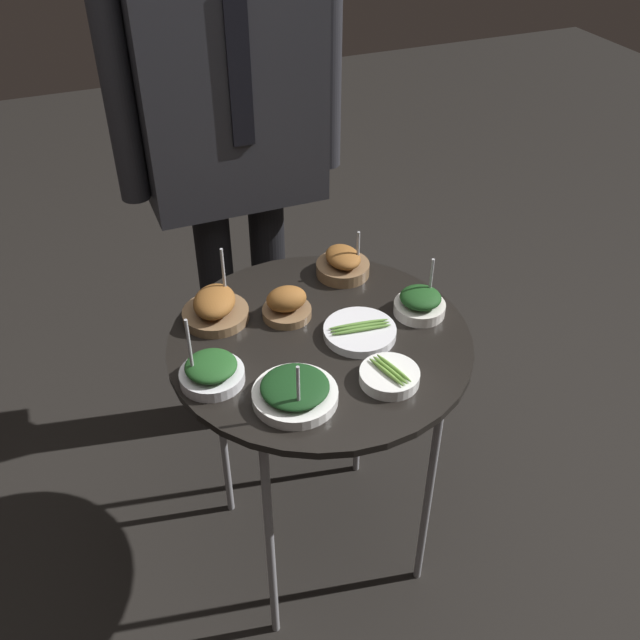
% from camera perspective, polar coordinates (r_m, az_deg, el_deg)
% --- Properties ---
extents(ground_plane, '(8.00, 8.00, 0.00)m').
position_cam_1_polar(ground_plane, '(2.13, -0.00, -17.17)').
color(ground_plane, black).
extents(serving_cart, '(0.68, 0.68, 0.74)m').
position_cam_1_polar(serving_cart, '(1.62, -0.00, -2.94)').
color(serving_cart, black).
rests_on(serving_cart, ground_plane).
extents(bowl_roast_near_rim, '(0.13, 0.13, 0.12)m').
position_cam_1_polar(bowl_roast_near_rim, '(1.77, 1.85, 4.49)').
color(bowl_roast_near_rim, brown).
rests_on(bowl_roast_near_rim, serving_cart).
extents(bowl_asparagus_center, '(0.16, 0.16, 0.03)m').
position_cam_1_polar(bowl_asparagus_center, '(1.59, 3.20, -0.94)').
color(bowl_asparagus_center, silver).
rests_on(bowl_asparagus_center, serving_cart).
extents(bowl_roast_front_left, '(0.11, 0.11, 0.08)m').
position_cam_1_polar(bowl_roast_front_left, '(1.63, -2.68, 1.25)').
color(bowl_roast_front_left, brown).
rests_on(bowl_roast_front_left, serving_cart).
extents(bowl_spinach_front_center, '(0.17, 0.17, 0.13)m').
position_cam_1_polar(bowl_spinach_front_center, '(1.42, -2.01, -5.77)').
color(bowl_spinach_front_center, white).
rests_on(bowl_spinach_front_center, serving_cart).
extents(bowl_asparagus_back_right, '(0.12, 0.12, 0.04)m').
position_cam_1_polar(bowl_asparagus_back_right, '(1.47, 5.58, -4.48)').
color(bowl_asparagus_back_right, white).
rests_on(bowl_asparagus_back_right, serving_cart).
extents(bowl_spinach_front_right, '(0.12, 0.12, 0.13)m').
position_cam_1_polar(bowl_spinach_front_right, '(1.66, 8.02, 1.31)').
color(bowl_spinach_front_right, silver).
rests_on(bowl_spinach_front_right, serving_cart).
extents(bowl_spinach_far_rim, '(0.13, 0.13, 0.17)m').
position_cam_1_polar(bowl_spinach_far_rim, '(1.48, -8.68, -4.09)').
color(bowl_spinach_far_rim, silver).
rests_on(bowl_spinach_far_rim, serving_cart).
extents(bowl_roast_mid_left, '(0.15, 0.15, 0.17)m').
position_cam_1_polar(bowl_roast_mid_left, '(1.64, -8.39, 0.98)').
color(bowl_roast_mid_left, brown).
rests_on(bowl_roast_mid_left, serving_cart).
extents(waiter_figure, '(0.61, 0.23, 1.65)m').
position_cam_1_polar(waiter_figure, '(1.91, -7.18, 15.91)').
color(waiter_figure, black).
rests_on(waiter_figure, ground_plane).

